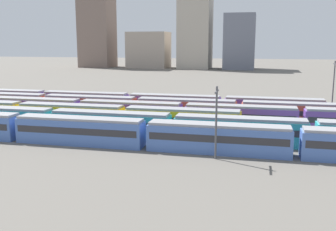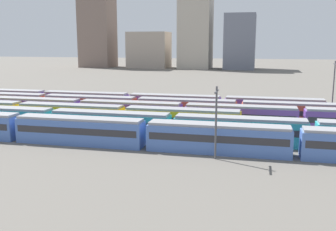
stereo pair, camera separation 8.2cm
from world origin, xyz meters
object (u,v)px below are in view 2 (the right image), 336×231
train_track_1 (240,130)px  train_track_4 (186,109)px  train_track_2 (71,115)px  catenary_pole_1 (333,86)px  train_track_0 (146,134)px  catenary_pole_0 (216,119)px  train_track_3 (240,116)px  train_track_5 (129,102)px

train_track_1 → train_track_4: size_ratio=1.00×
train_track_2 → catenary_pole_1: size_ratio=5.31×
train_track_0 → catenary_pole_0: bearing=-16.4°
train_track_0 → train_track_4: size_ratio=0.80×
train_track_3 → catenary_pole_1: bearing=39.8°
train_track_0 → train_track_3: 19.34m
train_track_5 → catenary_pole_1: 39.25m
train_track_5 → catenary_pole_0: bearing=-54.1°
train_track_1 → catenary_pole_1: size_ratio=8.90×
train_track_4 → catenary_pole_0: catenary_pole_0 is taller
train_track_1 → train_track_5: same height
train_track_0 → catenary_pole_1: catenary_pole_1 is taller
train_track_1 → train_track_4: same height
train_track_4 → train_track_0: bearing=-94.0°
catenary_pole_0 → catenary_pole_1: 36.67m
train_track_3 → train_track_4: bearing=152.4°
train_track_5 → train_track_2: bearing=-107.0°
catenary_pole_1 → train_track_0: bearing=-133.5°
train_track_1 → train_track_4: (-10.38, 15.60, 0.00)m
train_track_0 → catenary_pole_0: size_ratio=8.53×
train_track_1 → catenary_pole_1: bearing=56.6°
train_track_0 → train_track_3: size_ratio=0.80×
train_track_0 → train_track_3: (11.42, 15.60, 0.00)m
train_track_0 → catenary_pole_0: (9.45, -2.77, 3.00)m
train_track_1 → train_track_2: bearing=169.5°
train_track_0 → train_track_1: (11.85, 5.20, 0.00)m
train_track_0 → catenary_pole_1: bearing=46.5°
train_track_1 → catenary_pole_0: (-2.40, -7.97, 3.00)m
train_track_2 → train_track_3: bearing=10.7°
train_track_3 → catenary_pole_1: (16.17, 13.48, 3.91)m
train_track_2 → train_track_4: (17.57, 10.40, 0.00)m
train_track_2 → train_track_3: size_ratio=0.60×
train_track_1 → catenary_pole_1: 28.87m
train_track_4 → catenary_pole_1: catenary_pole_1 is taller
train_track_0 → train_track_2: size_ratio=1.34×
train_track_4 → train_track_1: bearing=-56.4°
train_track_5 → catenary_pole_1: size_ratio=7.11×
train_track_0 → catenary_pole_1: (27.60, 29.08, 3.91)m
train_track_2 → train_track_3: 28.01m
train_track_3 → catenary_pole_1: catenary_pole_1 is taller
train_track_3 → train_track_5: same height
train_track_2 → catenary_pole_0: (25.56, -13.17, 3.00)m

